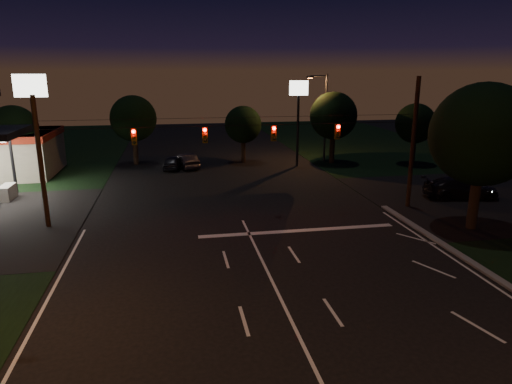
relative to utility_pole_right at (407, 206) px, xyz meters
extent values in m
plane|color=black|center=(-12.00, -15.00, 0.00)|extent=(140.00, 140.00, 0.00)
cube|color=black|center=(8.00, 1.00, 0.00)|extent=(20.00, 16.00, 0.02)
cube|color=silver|center=(-9.00, -3.50, 0.01)|extent=(12.00, 0.50, 0.01)
cylinder|color=black|center=(0.00, 0.00, 0.00)|extent=(0.30, 0.30, 9.00)
cylinder|color=black|center=(-24.00, 0.00, 0.00)|extent=(0.28, 0.28, 8.00)
cylinder|color=black|center=(-12.00, 0.00, 6.00)|extent=(24.00, 0.03, 0.03)
cylinder|color=black|center=(-12.00, 0.00, 6.50)|extent=(24.00, 0.02, 0.02)
cube|color=#3F3307|center=(-18.50, 0.00, 5.45)|extent=(0.32, 0.26, 1.00)
sphere|color=#FF0705|center=(-18.50, -0.16, 5.78)|extent=(0.22, 0.22, 0.22)
sphere|color=black|center=(-18.50, -0.16, 5.45)|extent=(0.20, 0.20, 0.20)
sphere|color=black|center=(-18.50, -0.16, 5.12)|extent=(0.20, 0.20, 0.20)
cube|color=#3F3307|center=(-14.20, 0.00, 5.45)|extent=(0.32, 0.26, 1.00)
sphere|color=#FF0705|center=(-14.20, -0.16, 5.78)|extent=(0.22, 0.22, 0.22)
sphere|color=black|center=(-14.20, -0.16, 5.45)|extent=(0.20, 0.20, 0.20)
sphere|color=black|center=(-14.20, -0.16, 5.12)|extent=(0.20, 0.20, 0.20)
cube|color=#3F3307|center=(-9.80, 0.00, 5.45)|extent=(0.32, 0.26, 1.00)
sphere|color=#FF0705|center=(-9.80, -0.16, 5.78)|extent=(0.22, 0.22, 0.22)
sphere|color=black|center=(-9.80, -0.16, 5.45)|extent=(0.20, 0.20, 0.20)
sphere|color=black|center=(-9.80, -0.16, 5.12)|extent=(0.20, 0.20, 0.20)
cube|color=#3F3307|center=(-5.50, 0.00, 5.45)|extent=(0.32, 0.26, 1.00)
sphere|color=#FF0705|center=(-5.50, -0.16, 5.78)|extent=(0.22, 0.22, 0.22)
sphere|color=black|center=(-5.50, -0.16, 5.45)|extent=(0.20, 0.20, 0.20)
sphere|color=black|center=(-5.50, -0.16, 5.12)|extent=(0.20, 0.20, 0.20)
cube|color=gray|center=(-28.50, 7.00, 0.55)|extent=(0.80, 2.00, 1.10)
cylinder|color=black|center=(-28.50, 9.00, 2.40)|extent=(0.24, 0.24, 4.80)
cylinder|color=black|center=(-26.00, 7.00, 3.75)|extent=(0.24, 0.24, 7.50)
cube|color=white|center=(-26.00, 7.00, 8.30)|extent=(2.20, 0.30, 1.60)
cylinder|color=black|center=(-4.00, 15.00, 3.50)|extent=(0.24, 0.24, 7.00)
cube|color=white|center=(-4.00, 15.00, 7.70)|extent=(1.80, 0.30, 1.40)
cylinder|color=black|center=(-0.50, 17.00, 4.50)|extent=(0.20, 0.20, 9.00)
cylinder|color=black|center=(-1.40, 17.00, 8.80)|extent=(1.80, 0.12, 0.12)
cube|color=black|center=(-2.30, 17.00, 8.70)|extent=(0.60, 0.35, 0.22)
cube|color=orange|center=(-2.30, 17.00, 8.58)|extent=(0.45, 0.25, 0.04)
cylinder|color=black|center=(1.50, -5.00, 2.00)|extent=(0.60, 0.60, 4.00)
sphere|color=black|center=(1.50, -5.00, 5.76)|extent=(6.00, 6.00, 6.00)
sphere|color=black|center=(2.10, -4.55, 5.58)|extent=(4.50, 4.50, 4.50)
sphere|color=black|center=(0.90, -4.70, 5.62)|extent=(4.20, 4.20, 4.20)
cylinder|color=black|center=(-30.00, 15.00, 1.50)|extent=(0.49, 0.49, 3.00)
sphere|color=black|center=(-30.00, 15.00, 4.32)|extent=(4.20, 4.20, 4.20)
sphere|color=black|center=(-29.58, 15.32, 4.19)|extent=(3.15, 3.15, 3.15)
sphere|color=black|center=(-30.42, 15.21, 4.23)|extent=(2.94, 2.94, 2.94)
cylinder|color=black|center=(-20.00, 19.00, 1.62)|extent=(0.52, 0.52, 3.25)
sphere|color=black|center=(-20.00, 19.00, 4.68)|extent=(4.60, 4.60, 4.60)
sphere|color=black|center=(-19.54, 19.34, 4.54)|extent=(3.45, 3.45, 3.45)
sphere|color=black|center=(-20.46, 19.23, 4.58)|extent=(3.22, 3.22, 3.22)
cylinder|color=black|center=(-9.00, 18.00, 1.38)|extent=(0.47, 0.47, 2.75)
sphere|color=black|center=(-9.00, 18.00, 3.96)|extent=(3.80, 3.80, 3.80)
sphere|color=black|center=(-8.62, 18.28, 3.85)|extent=(2.85, 2.85, 2.85)
sphere|color=black|center=(-9.38, 18.19, 3.87)|extent=(2.66, 2.66, 2.66)
cylinder|color=black|center=(0.00, 16.00, 1.70)|extent=(0.53, 0.53, 3.40)
sphere|color=black|center=(0.00, 16.00, 4.90)|extent=(4.80, 4.80, 4.80)
sphere|color=black|center=(0.48, 16.36, 4.75)|extent=(3.60, 3.60, 3.60)
sphere|color=black|center=(-0.48, 16.24, 4.79)|extent=(3.36, 3.36, 3.36)
cylinder|color=black|center=(8.00, 14.00, 1.45)|extent=(0.48, 0.48, 2.90)
sphere|color=black|center=(8.00, 14.00, 4.18)|extent=(4.00, 4.00, 4.00)
sphere|color=black|center=(8.40, 14.30, 4.06)|extent=(3.00, 3.00, 3.00)
sphere|color=black|center=(7.60, 14.20, 4.09)|extent=(2.80, 2.80, 2.80)
imported|color=black|center=(-16.31, 15.82, 0.66)|extent=(2.14, 4.08, 1.33)
imported|color=black|center=(-15.02, 16.24, 0.71)|extent=(2.69, 4.55, 1.42)
imported|color=black|center=(4.97, 1.29, 0.79)|extent=(5.78, 3.18, 1.59)
camera|label=1|loc=(-16.17, -28.56, 9.37)|focal=32.00mm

